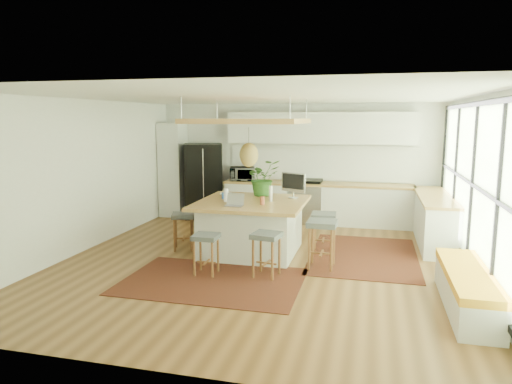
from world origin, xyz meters
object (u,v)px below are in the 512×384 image
(fridge, at_px, (204,179))
(stool_near_right, at_px, (266,254))
(island_plant, at_px, (263,182))
(monitor, at_px, (293,184))
(stool_right_front, at_px, (322,246))
(laptop, at_px, (234,199))
(stool_near_left, at_px, (206,252))
(microwave, at_px, (242,172))
(island, at_px, (252,227))
(stool_right_back, at_px, (323,233))
(stool_left_side, at_px, (184,230))

(fridge, bearing_deg, stool_near_right, -77.15)
(island_plant, bearing_deg, stool_near_right, -74.87)
(stool_near_right, xyz_separation_m, monitor, (0.12, 1.65, 0.83))
(stool_right_front, distance_m, laptop, 1.62)
(stool_near_left, height_order, microwave, microwave)
(laptop, bearing_deg, monitor, 51.29)
(monitor, bearing_deg, fridge, 163.65)
(monitor, relative_size, island_plant, 0.75)
(island, distance_m, stool_right_back, 1.27)
(fridge, height_order, island, fridge)
(island_plant, bearing_deg, stool_near_left, -102.30)
(fridge, xyz_separation_m, stool_right_back, (3.11, -2.31, -0.57))
(fridge, bearing_deg, stool_left_side, -96.71)
(laptop, bearing_deg, fridge, 118.70)
(fridge, xyz_separation_m, microwave, (0.97, -0.02, 0.19))
(fridge, height_order, stool_right_back, fridge)
(stool_right_back, xyz_separation_m, laptop, (-1.39, -0.85, 0.70))
(stool_right_front, bearing_deg, island_plant, 136.48)
(stool_near_left, bearing_deg, monitor, 60.08)
(island_plant, bearing_deg, island, -94.78)
(fridge, xyz_separation_m, stool_near_left, (1.50, -3.93, -0.57))
(stool_near_right, bearing_deg, stool_right_front, 39.06)
(stool_right_front, relative_size, island_plant, 1.14)
(stool_right_back, bearing_deg, fridge, 143.39)
(stool_right_back, height_order, monitor, monitor)
(microwave, bearing_deg, stool_right_back, -60.91)
(stool_near_left, relative_size, stool_right_front, 0.82)
(monitor, distance_m, microwave, 2.64)
(stool_left_side, xyz_separation_m, monitor, (1.91, 0.59, 0.83))
(island_plant, bearing_deg, stool_right_front, -43.52)
(stool_near_left, distance_m, stool_left_side, 1.49)
(fridge, xyz_separation_m, laptop, (1.72, -3.16, 0.12))
(stool_near_right, relative_size, stool_right_back, 0.95)
(stool_right_front, distance_m, microwave, 3.93)
(stool_left_side, bearing_deg, stool_near_left, -53.79)
(stool_near_left, height_order, laptop, laptop)
(stool_right_front, xyz_separation_m, stool_right_back, (-0.06, 0.87, 0.00))
(island, relative_size, microwave, 3.26)
(stool_near_right, bearing_deg, laptop, 137.63)
(stool_right_front, distance_m, island_plant, 1.91)
(stool_right_back, relative_size, laptop, 2.29)
(stool_near_left, distance_m, monitor, 2.22)
(laptop, bearing_deg, island, 73.86)
(stool_right_front, relative_size, laptop, 2.46)
(stool_left_side, bearing_deg, stool_right_front, -9.96)
(stool_near_left, relative_size, monitor, 1.24)
(fridge, distance_m, laptop, 3.60)
(island, xyz_separation_m, laptop, (-0.16, -0.55, 0.58))
(island, relative_size, stool_near_left, 2.93)
(stool_near_left, relative_size, stool_right_back, 0.88)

